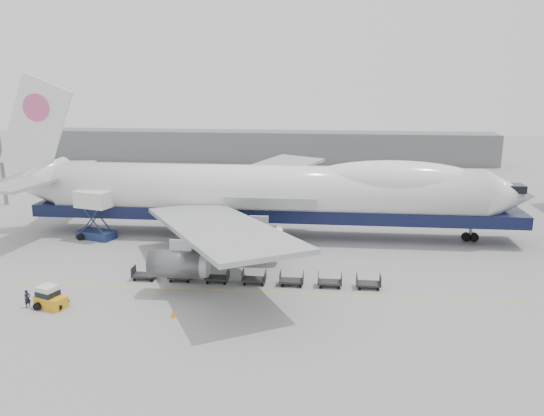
# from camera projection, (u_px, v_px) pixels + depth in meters

# --- Properties ---
(ground) EXTENTS (260.00, 260.00, 0.00)m
(ground) POSITION_uv_depth(u_px,v_px,m) (252.00, 269.00, 55.20)
(ground) COLOR gray
(ground) RESTS_ON ground
(apron_line) EXTENTS (60.00, 0.15, 0.01)m
(apron_line) POSITION_uv_depth(u_px,v_px,m) (243.00, 292.00, 49.41)
(apron_line) COLOR gold
(apron_line) RESTS_ON ground
(hangar) EXTENTS (110.00, 8.00, 7.00)m
(hangar) POSITION_uv_depth(u_px,v_px,m) (251.00, 146.00, 122.85)
(hangar) COLOR slate
(hangar) RESTS_ON ground
(airliner) EXTENTS (67.00, 55.30, 19.98)m
(airliner) POSITION_uv_depth(u_px,v_px,m) (270.00, 192.00, 65.33)
(airliner) COLOR white
(airliner) RESTS_ON ground
(catering_truck) EXTENTS (5.00, 3.99, 6.01)m
(catering_truck) POSITION_uv_depth(u_px,v_px,m) (95.00, 212.00, 64.62)
(catering_truck) COLOR navy
(catering_truck) RESTS_ON ground
(baggage_tug) EXTENTS (2.97, 2.24, 1.94)m
(baggage_tug) POSITION_uv_depth(u_px,v_px,m) (50.00, 298.00, 45.90)
(baggage_tug) COLOR orange
(baggage_tug) RESTS_ON ground
(ground_worker) EXTENTS (0.63, 0.70, 1.61)m
(ground_worker) POSITION_uv_depth(u_px,v_px,m) (27.00, 299.00, 45.87)
(ground_worker) COLOR black
(ground_worker) RESTS_ON ground
(traffic_cone) EXTENTS (0.42, 0.42, 0.61)m
(traffic_cone) POSITION_uv_depth(u_px,v_px,m) (173.00, 314.00, 44.12)
(traffic_cone) COLOR orange
(traffic_cone) RESTS_ON ground
(dolly_0) EXTENTS (2.30, 1.35, 1.30)m
(dolly_0) POSITION_uv_depth(u_px,v_px,m) (144.00, 274.00, 52.25)
(dolly_0) COLOR #2D2D30
(dolly_0) RESTS_ON ground
(dolly_1) EXTENTS (2.30, 1.35, 1.30)m
(dolly_1) POSITION_uv_depth(u_px,v_px,m) (180.00, 276.00, 51.89)
(dolly_1) COLOR #2D2D30
(dolly_1) RESTS_ON ground
(dolly_2) EXTENTS (2.30, 1.35, 1.30)m
(dolly_2) POSITION_uv_depth(u_px,v_px,m) (217.00, 277.00, 51.53)
(dolly_2) COLOR #2D2D30
(dolly_2) RESTS_ON ground
(dolly_3) EXTENTS (2.30, 1.35, 1.30)m
(dolly_3) POSITION_uv_depth(u_px,v_px,m) (254.00, 278.00, 51.17)
(dolly_3) COLOR #2D2D30
(dolly_3) RESTS_ON ground
(dolly_4) EXTENTS (2.30, 1.35, 1.30)m
(dolly_4) POSITION_uv_depth(u_px,v_px,m) (292.00, 280.00, 50.80)
(dolly_4) COLOR #2D2D30
(dolly_4) RESTS_ON ground
(dolly_5) EXTENTS (2.30, 1.35, 1.30)m
(dolly_5) POSITION_uv_depth(u_px,v_px,m) (330.00, 281.00, 50.44)
(dolly_5) COLOR #2D2D30
(dolly_5) RESTS_ON ground
(dolly_6) EXTENTS (2.30, 1.35, 1.30)m
(dolly_6) POSITION_uv_depth(u_px,v_px,m) (368.00, 283.00, 50.08)
(dolly_6) COLOR #2D2D30
(dolly_6) RESTS_ON ground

